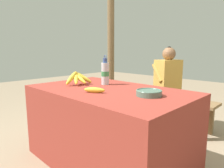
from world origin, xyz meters
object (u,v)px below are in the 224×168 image
object	(u,v)px
banana_bunch_green	(139,87)
support_post_near	(111,43)
banana_bunch_ripe	(78,78)
serving_bowl	(149,93)
loose_banana_front	(94,90)
seated_vendor	(165,81)
wooden_bench	(160,100)
water_bottle	(105,73)

from	to	relation	value
banana_bunch_green	support_post_near	bearing A→B (deg)	163.84
banana_bunch_ripe	serving_bowl	distance (m)	0.81
loose_banana_front	seated_vendor	world-z (taller)	seated_vendor
loose_banana_front	banana_bunch_green	world-z (taller)	loose_banana_front
banana_bunch_ripe	serving_bowl	world-z (taller)	banana_bunch_ripe
wooden_bench	support_post_near	world-z (taller)	support_post_near
serving_bowl	wooden_bench	world-z (taller)	serving_bowl
loose_banana_front	banana_bunch_ripe	bearing A→B (deg)	160.75
seated_vendor	banana_bunch_green	xyz separation A→B (m)	(-0.46, 0.02, -0.14)
loose_banana_front	wooden_bench	bearing A→B (deg)	98.80
support_post_near	water_bottle	bearing A→B (deg)	-47.26
banana_bunch_green	serving_bowl	bearing A→B (deg)	-50.85
loose_banana_front	wooden_bench	distance (m)	1.50
seated_vendor	banana_bunch_green	world-z (taller)	seated_vendor
serving_bowl	loose_banana_front	world-z (taller)	serving_bowl
banana_bunch_green	support_post_near	size ratio (longest dim) A/B	0.14
loose_banana_front	banana_bunch_green	xyz separation A→B (m)	(-0.60, 1.44, -0.24)
loose_banana_front	seated_vendor	xyz separation A→B (m)	(-0.14, 1.42, -0.10)
water_bottle	support_post_near	xyz separation A→B (m)	(-1.24, 1.35, 0.36)
serving_bowl	support_post_near	distance (m)	2.42
wooden_bench	seated_vendor	size ratio (longest dim) A/B	1.37
wooden_bench	banana_bunch_green	xyz separation A→B (m)	(-0.38, 0.00, 0.14)
wooden_bench	seated_vendor	world-z (taller)	seated_vendor
banana_bunch_ripe	water_bottle	world-z (taller)	water_bottle
wooden_bench	serving_bowl	bearing A→B (deg)	-63.33
wooden_bench	support_post_near	size ratio (longest dim) A/B	0.64
serving_bowl	wooden_bench	distance (m)	1.42
banana_bunch_ripe	wooden_bench	bearing A→B (deg)	81.26
banana_bunch_ripe	wooden_bench	xyz separation A→B (m)	(0.20, 1.29, -0.43)
banana_bunch_ripe	seated_vendor	distance (m)	1.31
water_bottle	wooden_bench	size ratio (longest dim) A/B	0.20
banana_bunch_ripe	seated_vendor	world-z (taller)	seated_vendor
loose_banana_front	seated_vendor	size ratio (longest dim) A/B	0.16
wooden_bench	banana_bunch_green	world-z (taller)	banana_bunch_green
water_bottle	banana_bunch_green	size ratio (longest dim) A/B	0.91
water_bottle	loose_banana_front	world-z (taller)	water_bottle
banana_bunch_green	support_post_near	world-z (taller)	support_post_near
seated_vendor	support_post_near	xyz separation A→B (m)	(-1.33, 0.27, 0.56)
serving_bowl	support_post_near	world-z (taller)	support_post_near
banana_bunch_ripe	banana_bunch_green	world-z (taller)	banana_bunch_ripe
wooden_bench	banana_bunch_green	bearing A→B (deg)	179.67
serving_bowl	support_post_near	xyz separation A→B (m)	(-1.86, 1.47, 0.45)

